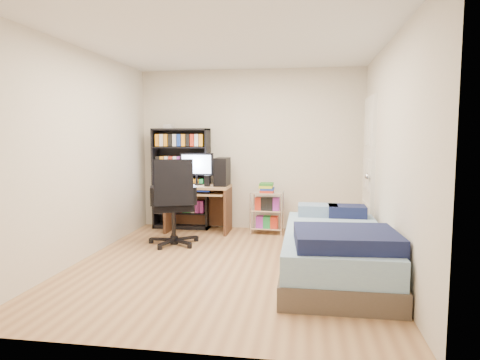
% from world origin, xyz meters
% --- Properties ---
extents(room, '(3.58, 4.08, 2.58)m').
position_xyz_m(room, '(0.00, 0.00, 1.25)').
color(room, tan).
rests_on(room, ground).
extents(media_shelf, '(0.89, 0.30, 1.65)m').
position_xyz_m(media_shelf, '(-1.08, 1.84, 0.82)').
color(media_shelf, black).
rests_on(media_shelf, room).
extents(computer_desk, '(0.96, 0.56, 1.21)m').
position_xyz_m(computer_desk, '(-0.65, 1.66, 0.65)').
color(computer_desk, tan).
rests_on(computer_desk, room).
extents(office_chair, '(0.89, 0.89, 1.17)m').
position_xyz_m(office_chair, '(-0.88, 0.78, 0.37)').
color(office_chair, black).
rests_on(office_chair, room).
extents(wire_cart, '(0.49, 0.37, 0.77)m').
position_xyz_m(wire_cart, '(0.30, 1.68, 0.50)').
color(wire_cart, white).
rests_on(wire_cart, room).
extents(bed, '(1.08, 2.16, 0.62)m').
position_xyz_m(bed, '(1.19, -0.19, 0.27)').
color(bed, '#51443C').
rests_on(bed, room).
extents(door, '(0.12, 0.80, 2.00)m').
position_xyz_m(door, '(1.72, 1.35, 1.00)').
color(door, silver).
rests_on(door, room).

